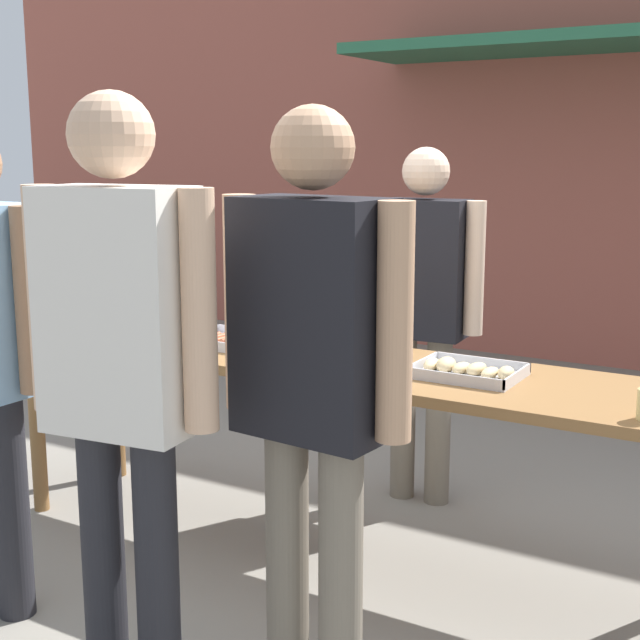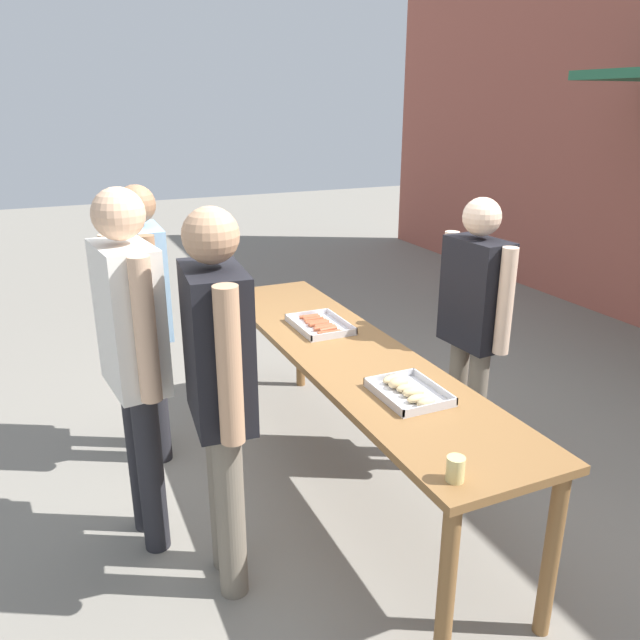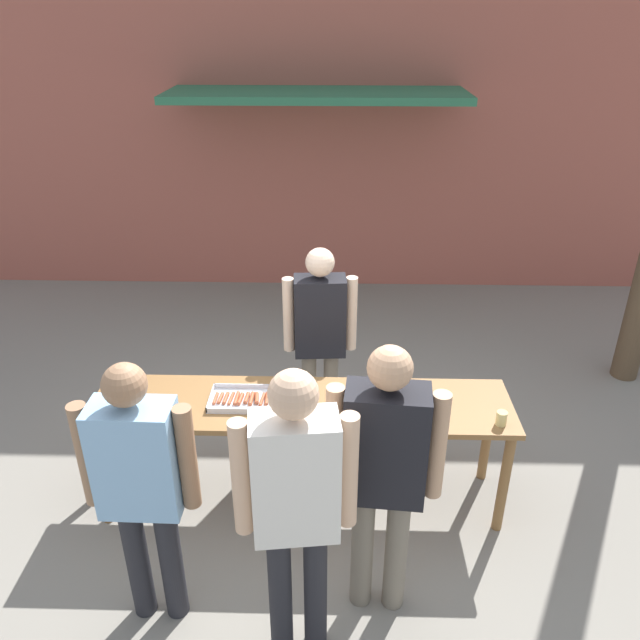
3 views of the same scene
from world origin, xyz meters
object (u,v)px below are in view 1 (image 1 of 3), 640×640
at_px(food_tray_sausages, 238,342).
at_px(person_server_behind_table, 423,294).
at_px(person_customer_with_cup, 313,364).
at_px(food_tray_buns, 467,370).
at_px(condiment_jar_mustard, 48,324).
at_px(person_customer_waiting_in_line, 121,356).
at_px(condiment_jar_ketchup, 64,325).

distance_m(food_tray_sausages, person_server_behind_table, 0.93).
bearing_deg(person_customer_with_cup, food_tray_buns, -93.03).
relative_size(condiment_jar_mustard, person_customer_waiting_in_line, 0.04).
xyz_separation_m(person_server_behind_table, person_customer_with_cup, (0.39, -1.65, 0.06)).
distance_m(person_customer_with_cup, person_customer_waiting_in_line, 0.55).
relative_size(food_tray_sausages, person_customer_with_cup, 0.24).
bearing_deg(person_customer_with_cup, condiment_jar_mustard, -15.00).
relative_size(food_tray_sausages, food_tray_buns, 1.14).
bearing_deg(person_server_behind_table, person_customer_with_cup, -80.56).
bearing_deg(condiment_jar_mustard, food_tray_sausages, 13.98).
bearing_deg(condiment_jar_ketchup, person_server_behind_table, 36.21).
relative_size(food_tray_buns, person_server_behind_table, 0.22).
height_order(person_server_behind_table, person_customer_waiting_in_line, person_customer_waiting_in_line).
distance_m(food_tray_sausages, food_tray_buns, 1.03).
bearing_deg(person_customer_waiting_in_line, food_tray_sausages, -76.34).
relative_size(condiment_jar_ketchup, person_customer_with_cup, 0.04).
xyz_separation_m(food_tray_sausages, condiment_jar_ketchup, (-0.81, -0.21, 0.02)).
xyz_separation_m(food_tray_sausages, condiment_jar_mustard, (-0.90, -0.22, 0.02)).
height_order(food_tray_sausages, condiment_jar_ketchup, condiment_jar_ketchup).
xyz_separation_m(food_tray_sausages, person_server_behind_table, (0.52, 0.76, 0.14)).
xyz_separation_m(condiment_jar_mustard, person_customer_waiting_in_line, (1.34, -0.96, 0.21)).
xyz_separation_m(food_tray_sausages, person_customer_with_cup, (0.91, -0.88, 0.20)).
bearing_deg(condiment_jar_mustard, person_customer_waiting_in_line, -35.44).
bearing_deg(person_server_behind_table, food_tray_buns, -59.75).
distance_m(condiment_jar_ketchup, person_customer_waiting_in_line, 1.60).
distance_m(food_tray_sausages, condiment_jar_mustard, 0.92).
bearing_deg(person_server_behind_table, food_tray_sausages, -128.02).
relative_size(food_tray_sausages, person_customer_waiting_in_line, 0.23).
bearing_deg(food_tray_buns, condiment_jar_ketchup, -173.54).
relative_size(condiment_jar_mustard, person_server_behind_table, 0.05).
relative_size(condiment_jar_mustard, person_customer_with_cup, 0.04).
relative_size(food_tray_buns, person_customer_waiting_in_line, 0.21).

